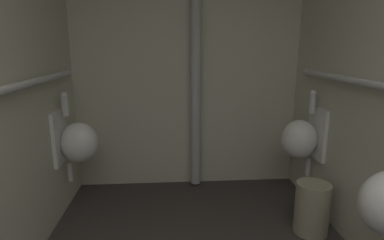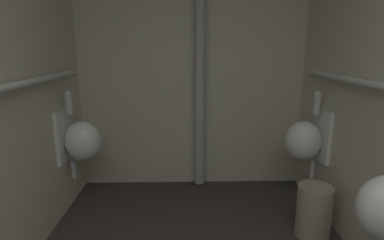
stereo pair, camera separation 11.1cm
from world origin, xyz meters
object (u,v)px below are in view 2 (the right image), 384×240
(urinal_right_far, at_px, (306,140))
(standpipe_back_wall, at_px, (200,58))
(urinal_left_mid, at_px, (80,140))
(waste_bin, at_px, (314,211))

(urinal_right_far, xyz_separation_m, standpipe_back_wall, (-0.87, 0.49, 0.65))
(urinal_left_mid, distance_m, waste_bin, 1.93)
(urinal_right_far, bearing_deg, standpipe_back_wall, 150.77)
(waste_bin, bearing_deg, urinal_left_mid, 165.88)
(urinal_right_far, bearing_deg, waste_bin, -98.52)
(urinal_left_mid, bearing_deg, urinal_right_far, -1.23)
(urinal_right_far, distance_m, standpipe_back_wall, 1.19)
(urinal_right_far, xyz_separation_m, waste_bin, (-0.06, -0.42, -0.43))
(standpipe_back_wall, bearing_deg, urinal_right_far, -29.23)
(urinal_left_mid, xyz_separation_m, standpipe_back_wall, (1.02, 0.45, 0.65))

